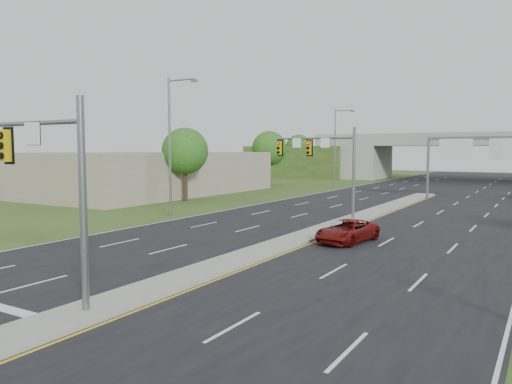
{
  "coord_description": "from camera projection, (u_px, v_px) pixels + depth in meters",
  "views": [
    {
      "loc": [
        12.72,
        -10.67,
        5.31
      ],
      "look_at": [
        -1.2,
        12.73,
        3.0
      ],
      "focal_mm": 35.0,
      "sensor_mm": 36.0,
      "label": 1
    }
  ],
  "objects": [
    {
      "name": "ground",
      "position": [
        86.0,
        315.0,
        16.07
      ],
      "size": [
        240.0,
        240.0,
        0.0
      ],
      "primitive_type": "plane",
      "color": "#2F481A",
      "rests_on": "ground"
    },
    {
      "name": "road",
      "position": [
        390.0,
        207.0,
        46.04
      ],
      "size": [
        24.0,
        160.0,
        0.02
      ],
      "primitive_type": "cube",
      "color": "black",
      "rests_on": "ground"
    },
    {
      "name": "median",
      "position": [
        343.0,
        223.0,
        35.76
      ],
      "size": [
        2.0,
        54.0,
        0.16
      ],
      "primitive_type": "cube",
      "color": "gray",
      "rests_on": "road"
    },
    {
      "name": "lane_markings",
      "position": [
        362.0,
        214.0,
        41.14
      ],
      "size": [
        23.72,
        160.0,
        0.01
      ],
      "color": "gold",
      "rests_on": "road"
    },
    {
      "name": "signal_mast_near",
      "position": [
        34.0,
        167.0,
        16.76
      ],
      "size": [
        6.62,
        0.6,
        7.0
      ],
      "color": "slate",
      "rests_on": "ground"
    },
    {
      "name": "signal_mast_far",
      "position": [
        325.0,
        157.0,
        38.17
      ],
      "size": [
        6.62,
        0.6,
        7.0
      ],
      "color": "slate",
      "rests_on": "ground"
    },
    {
      "name": "sign_gantry",
      "position": [
        484.0,
        150.0,
        50.69
      ],
      "size": [
        11.58,
        0.44,
        6.67
      ],
      "color": "slate",
      "rests_on": "ground"
    },
    {
      "name": "overpass",
      "position": [
        465.0,
        160.0,
        84.29
      ],
      "size": [
        80.0,
        14.0,
        8.1
      ],
      "color": "gray",
      "rests_on": "ground"
    },
    {
      "name": "lightpole_l_mid",
      "position": [
        172.0,
        140.0,
        39.45
      ],
      "size": [
        2.85,
        0.25,
        11.0
      ],
      "color": "slate",
      "rests_on": "ground"
    },
    {
      "name": "lightpole_l_far",
      "position": [
        336.0,
        144.0,
        69.43
      ],
      "size": [
        2.85,
        0.25,
        11.0
      ],
      "color": "slate",
      "rests_on": "ground"
    },
    {
      "name": "tree_l_near",
      "position": [
        185.0,
        151.0,
        51.51
      ],
      "size": [
        4.8,
        4.8,
        7.6
      ],
      "color": "#382316",
      "rests_on": "ground"
    },
    {
      "name": "tree_l_mid",
      "position": [
        269.0,
        148.0,
        74.93
      ],
      "size": [
        5.2,
        5.2,
        8.12
      ],
      "color": "#382316",
      "rests_on": "ground"
    },
    {
      "name": "tree_back_a",
      "position": [
        299.0,
        148.0,
        115.43
      ],
      "size": [
        6.0,
        6.0,
        8.85
      ],
      "color": "#382316",
      "rests_on": "ground"
    },
    {
      "name": "tree_back_b",
      "position": [
        357.0,
        149.0,
        108.33
      ],
      "size": [
        5.6,
        5.6,
        8.32
      ],
      "color": "#382316",
      "rests_on": "ground"
    },
    {
      "name": "commercial_building",
      "position": [
        147.0,
        173.0,
        61.11
      ],
      "size": [
        18.0,
        30.0,
        5.0
      ],
      "primitive_type": "cube",
      "color": "gray",
      "rests_on": "ground"
    },
    {
      "name": "car_far_a",
      "position": [
        347.0,
        231.0,
        28.59
      ],
      "size": [
        2.79,
        4.88,
        1.28
      ],
      "primitive_type": "imported",
      "rotation": [
        0.0,
        0.0,
        -0.15
      ],
      "color": "#640B0A",
      "rests_on": "road"
    }
  ]
}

